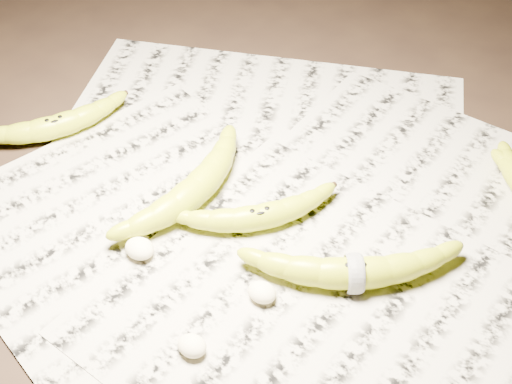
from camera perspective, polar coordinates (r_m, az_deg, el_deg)
The scene contains 10 objects.
ground at distance 0.85m, azimuth 0.02°, elevation -3.38°, with size 3.00×3.00×0.00m, color black.
newspaper_patch at distance 0.85m, azimuth 2.41°, elevation -3.03°, with size 0.90×0.70×0.01m, color #AEA895.
banana_left_a at distance 1.00m, azimuth -15.81°, elevation 5.23°, with size 0.19×0.05×0.03m, color gold, non-canonical shape.
banana_left_b at distance 0.87m, azimuth -4.85°, elevation 0.39°, with size 0.20×0.06×0.04m, color gold, non-canonical shape.
banana_center at distance 0.84m, azimuth 0.25°, elevation -1.84°, with size 0.17×0.05×0.03m, color gold, non-canonical shape.
banana_taped at distance 0.78m, azimuth 7.87°, elevation -6.29°, with size 0.22×0.06×0.04m, color gold, non-canonical shape.
measuring_tape at distance 0.78m, azimuth 7.87°, elevation -6.29°, with size 0.05×0.05×0.00m, color white.
flesh_chunk_a at distance 0.82m, azimuth -9.33°, elevation -4.30°, with size 0.04×0.03×0.02m, color #FAEEC2.
flesh_chunk_b at distance 0.74m, azimuth -5.16°, elevation -11.99°, with size 0.03×0.03×0.02m, color #FAEEC2.
flesh_chunk_c at distance 0.77m, azimuth 0.49°, elevation -7.84°, with size 0.03×0.03×0.02m, color #FAEEC2.
Camera 1 is at (0.31, -0.48, 0.63)m, focal length 50.00 mm.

